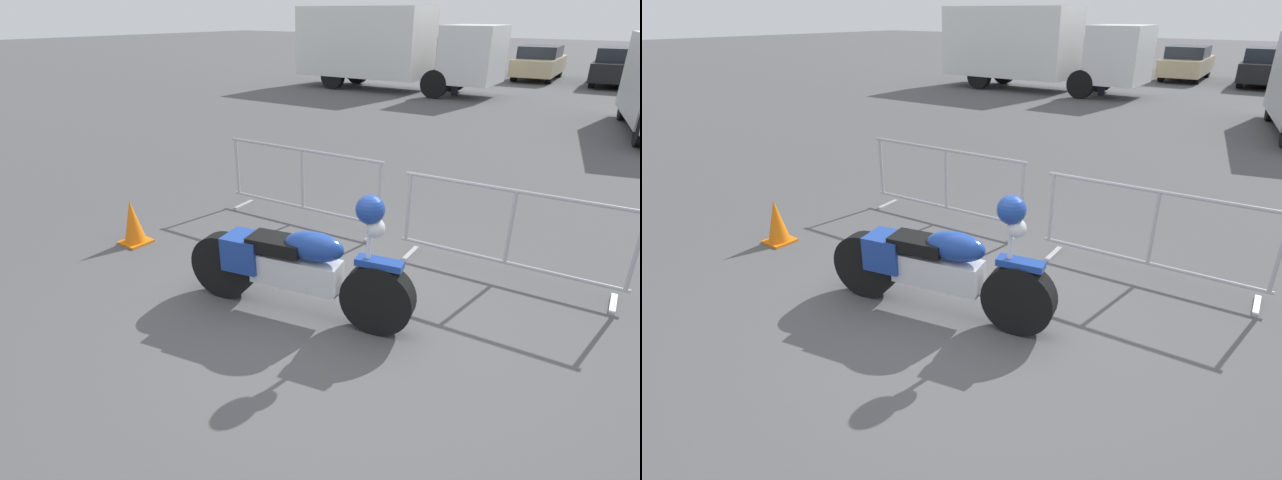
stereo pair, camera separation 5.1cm
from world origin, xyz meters
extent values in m
plane|color=#4C4C4F|center=(0.00, 0.00, 0.00)|extent=(120.00, 120.00, 0.00)
cylinder|color=black|center=(0.46, 0.11, 0.35)|extent=(0.73, 0.35, 0.70)
cylinder|color=black|center=(-1.19, -0.27, 0.35)|extent=(0.73, 0.35, 0.70)
cube|color=silver|center=(-0.36, -0.08, 0.46)|extent=(0.95, 0.46, 0.31)
ellipsoid|color=navy|center=(-0.17, -0.03, 0.77)|extent=(0.66, 0.41, 0.28)
cube|color=black|center=(-0.56, -0.12, 0.72)|extent=(0.62, 0.43, 0.13)
cube|color=navy|center=(-0.92, -0.21, 0.57)|extent=(0.46, 0.43, 0.35)
cube|color=navy|center=(0.46, 0.11, 0.72)|extent=(0.46, 0.25, 0.07)
cylinder|color=silver|center=(0.35, 0.09, 0.87)|extent=(0.05, 0.05, 0.49)
sphere|color=silver|center=(0.41, 0.10, 1.06)|extent=(0.17, 0.17, 0.17)
sphere|color=navy|center=(0.35, 0.09, 1.22)|extent=(0.26, 0.26, 0.26)
cylinder|color=#9EA0A5|center=(-1.83, 1.88, 1.05)|extent=(2.50, 0.25, 0.04)
cylinder|color=#9EA0A5|center=(-1.83, 1.88, 0.20)|extent=(2.50, 0.25, 0.04)
cylinder|color=#9EA0A5|center=(-3.02, 1.78, 0.62)|extent=(0.05, 0.05, 0.85)
cylinder|color=#9EA0A5|center=(-1.83, 1.88, 0.62)|extent=(0.05, 0.05, 0.85)
cylinder|color=#9EA0A5|center=(-0.63, 1.98, 0.62)|extent=(0.05, 0.05, 0.85)
cube|color=#9EA0A5|center=(-2.96, 1.78, 0.01)|extent=(0.10, 0.44, 0.03)
cube|color=#9EA0A5|center=(-0.70, 1.97, 0.01)|extent=(0.10, 0.44, 0.03)
cylinder|color=#9EA0A5|center=(1.10, 1.88, 1.05)|extent=(2.50, 0.25, 0.04)
cylinder|color=#9EA0A5|center=(1.10, 1.88, 0.20)|extent=(2.50, 0.25, 0.04)
cylinder|color=#9EA0A5|center=(-0.10, 1.78, 0.62)|extent=(0.05, 0.05, 0.85)
cylinder|color=#9EA0A5|center=(1.10, 1.88, 0.62)|extent=(0.05, 0.05, 0.85)
cylinder|color=#9EA0A5|center=(2.30, 1.98, 0.62)|extent=(0.05, 0.05, 0.85)
cube|color=#9EA0A5|center=(-0.03, 1.78, 0.01)|extent=(0.10, 0.44, 0.03)
cube|color=#9EA0A5|center=(2.23, 1.97, 0.01)|extent=(0.10, 0.44, 0.03)
cube|color=white|center=(-8.58, 14.33, 1.73)|extent=(5.10, 2.53, 2.50)
cube|color=silver|center=(-4.29, 14.53, 1.43)|extent=(1.90, 2.27, 1.90)
cylinder|color=black|center=(-5.26, 15.45, 0.48)|extent=(0.97, 0.32, 0.96)
cylinder|color=black|center=(-5.17, 13.52, 0.48)|extent=(0.97, 0.32, 0.96)
cylinder|color=black|center=(-9.48, 15.26, 0.48)|extent=(0.97, 0.32, 0.96)
cylinder|color=black|center=(-9.39, 13.33, 0.48)|extent=(0.97, 0.32, 0.96)
cylinder|color=black|center=(0.80, 13.06, 0.36)|extent=(0.40, 0.76, 0.72)
cube|color=#B21E19|center=(-10.04, 21.94, 0.63)|extent=(2.17, 4.56, 0.72)
cube|color=#1E232B|center=(-10.03, 21.79, 1.24)|extent=(1.84, 2.40, 0.51)
cylinder|color=black|center=(-10.92, 23.28, 0.33)|extent=(0.28, 0.68, 0.66)
cylinder|color=black|center=(-9.41, 23.41, 0.33)|extent=(0.28, 0.68, 0.66)
cylinder|color=black|center=(-10.68, 20.46, 0.33)|extent=(0.28, 0.68, 0.66)
cylinder|color=black|center=(-9.17, 20.59, 0.33)|extent=(0.28, 0.68, 0.66)
cube|color=white|center=(-6.89, 21.76, 0.62)|extent=(2.15, 4.51, 0.71)
cube|color=#1E232B|center=(-6.88, 21.61, 1.23)|extent=(1.82, 2.37, 0.51)
cylinder|color=black|center=(-7.75, 23.09, 0.33)|extent=(0.28, 0.67, 0.65)
cylinder|color=black|center=(-6.27, 23.22, 0.33)|extent=(0.28, 0.67, 0.65)
cylinder|color=black|center=(-7.51, 20.31, 0.33)|extent=(0.28, 0.67, 0.65)
cylinder|color=black|center=(-6.02, 20.43, 0.33)|extent=(0.28, 0.67, 0.65)
cube|color=tan|center=(-3.73, 21.33, 0.60)|extent=(2.07, 4.34, 0.69)
cube|color=#1E232B|center=(-3.72, 21.19, 1.19)|extent=(1.76, 2.28, 0.49)
cylinder|color=black|center=(-4.57, 22.61, 0.31)|extent=(0.27, 0.64, 0.63)
cylinder|color=black|center=(-3.13, 22.74, 0.31)|extent=(0.27, 0.64, 0.63)
cylinder|color=black|center=(-4.33, 19.93, 0.31)|extent=(0.27, 0.64, 0.63)
cylinder|color=black|center=(-2.90, 20.05, 0.31)|extent=(0.27, 0.64, 0.63)
cube|color=black|center=(-0.58, 21.22, 0.62)|extent=(2.15, 4.50, 0.71)
cube|color=#1E232B|center=(-0.56, 21.07, 1.23)|extent=(1.82, 2.37, 0.51)
cylinder|color=black|center=(-1.44, 22.55, 0.32)|extent=(0.28, 0.67, 0.65)
cylinder|color=black|center=(0.05, 22.68, 0.32)|extent=(0.28, 0.67, 0.65)
cylinder|color=black|center=(-1.20, 19.77, 0.32)|extent=(0.28, 0.67, 0.65)
cylinder|color=black|center=(0.29, 19.90, 0.32)|extent=(0.28, 0.67, 0.65)
cylinder|color=#262838|center=(-4.85, 14.64, 0.42)|extent=(0.24, 0.24, 0.85)
cylinder|color=#2D4C8C|center=(-4.85, 14.64, 1.16)|extent=(0.35, 0.35, 0.62)
sphere|color=tan|center=(-4.85, 14.64, 1.58)|extent=(0.22, 0.22, 0.22)
cube|color=orange|center=(-3.12, -0.06, 0.01)|extent=(0.34, 0.34, 0.03)
cone|color=orange|center=(-3.12, -0.06, 0.31)|extent=(0.28, 0.28, 0.56)
camera|label=1|loc=(2.42, -3.43, 2.79)|focal=28.00mm
camera|label=2|loc=(2.46, -3.40, 2.79)|focal=28.00mm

